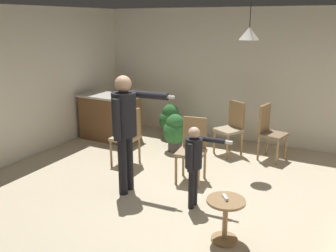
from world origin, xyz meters
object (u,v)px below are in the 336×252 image
at_px(side_table_by_couch, 225,215).
at_px(dining_chair_near_wall, 270,130).
at_px(dining_chair_centre_back, 232,126).
at_px(dining_chair_spare, 192,147).
at_px(potted_plant_corner, 175,131).
at_px(potted_plant_by_wall, 170,119).
at_px(person_child, 194,158).
at_px(spare_remote_on_table, 225,197).
at_px(dining_chair_by_counter, 129,135).
at_px(person_adult, 125,122).
at_px(kitchen_counter, 110,117).

height_order(side_table_by_couch, dining_chair_near_wall, dining_chair_near_wall).
distance_m(dining_chair_centre_back, dining_chair_spare, 1.44).
distance_m(dining_chair_centre_back, potted_plant_corner, 1.07).
relative_size(side_table_by_couch, dining_chair_near_wall, 0.52).
relative_size(dining_chair_centre_back, potted_plant_by_wall, 1.36).
xyz_separation_m(side_table_by_couch, dining_chair_spare, (-1.03, 1.37, 0.22)).
distance_m(side_table_by_couch, person_child, 0.94).
height_order(dining_chair_centre_back, spare_remote_on_table, dining_chair_centre_back).
relative_size(side_table_by_couch, dining_chair_by_counter, 0.52).
relative_size(dining_chair_spare, spare_remote_on_table, 7.69).
xyz_separation_m(person_adult, spare_remote_on_table, (1.68, -0.53, -0.53)).
height_order(person_adult, spare_remote_on_table, person_adult).
relative_size(person_adult, potted_plant_by_wall, 2.35).
relative_size(dining_chair_near_wall, dining_chair_centre_back, 1.00).
bearing_deg(potted_plant_corner, person_adult, -85.36).
distance_m(person_adult, dining_chair_near_wall, 2.82).
xyz_separation_m(person_child, potted_plant_corner, (-1.21, 1.86, -0.30)).
height_order(person_adult, potted_plant_corner, person_adult).
distance_m(dining_chair_by_counter, dining_chair_centre_back, 1.95).
height_order(kitchen_counter, potted_plant_by_wall, kitchen_counter).
relative_size(dining_chair_near_wall, dining_chair_spare, 1.00).
bearing_deg(dining_chair_spare, spare_remote_on_table, 119.29).
relative_size(kitchen_counter, potted_plant_corner, 1.71).
relative_size(person_child, dining_chair_spare, 1.13).
xyz_separation_m(kitchen_counter, spare_remote_on_table, (3.40, -2.46, 0.06)).
bearing_deg(kitchen_counter, potted_plant_corner, -1.59).
distance_m(dining_chair_by_counter, dining_chair_near_wall, 2.53).
bearing_deg(potted_plant_corner, dining_chair_spare, -52.03).
bearing_deg(dining_chair_near_wall, potted_plant_by_wall, -84.81).
bearing_deg(dining_chair_spare, dining_chair_by_counter, -10.38).
height_order(person_child, dining_chair_by_counter, person_child).
bearing_deg(side_table_by_couch, kitchen_counter, 144.04).
bearing_deg(dining_chair_near_wall, person_adult, -20.81).
bearing_deg(kitchen_counter, dining_chair_centre_back, 7.25).
xyz_separation_m(kitchen_counter, potted_plant_corner, (1.56, -0.04, -0.07)).
distance_m(dining_chair_centre_back, spare_remote_on_table, 2.91).
bearing_deg(potted_plant_by_wall, person_child, -56.72).
bearing_deg(person_child, kitchen_counter, -127.22).
xyz_separation_m(dining_chair_near_wall, dining_chair_spare, (-0.86, -1.48, 0.00)).
xyz_separation_m(dining_chair_by_counter, dining_chair_near_wall, (2.09, 1.41, 0.00)).
bearing_deg(potted_plant_corner, dining_chair_near_wall, 13.96).
bearing_deg(spare_remote_on_table, person_adult, 162.61).
height_order(dining_chair_spare, potted_plant_corner, dining_chair_spare).
bearing_deg(person_child, person_adult, -90.80).
height_order(person_child, potted_plant_corner, person_child).
bearing_deg(potted_plant_by_wall, dining_chair_near_wall, -7.52).
bearing_deg(potted_plant_by_wall, dining_chair_by_counter, -87.82).
bearing_deg(spare_remote_on_table, potted_plant_by_wall, 126.46).
xyz_separation_m(side_table_by_couch, dining_chair_centre_back, (-0.86, 2.80, 0.22)).
bearing_deg(person_adult, potted_plant_corner, -179.07).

